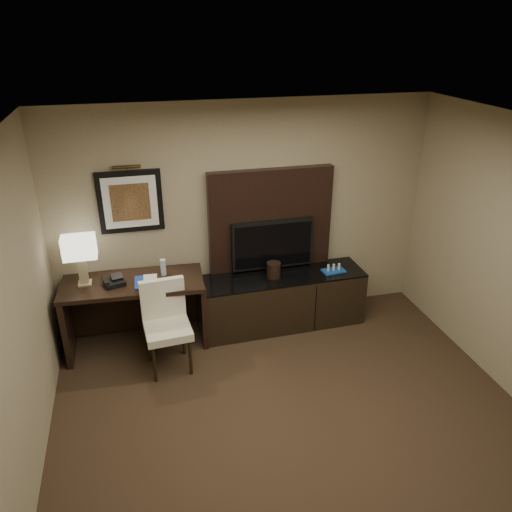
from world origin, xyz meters
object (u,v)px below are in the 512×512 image
object	(u,v)px
tv	(272,244)
table_lamp	(81,258)
water_bottle	(163,267)
desk	(136,313)
desk_chair	(168,329)
credenza	(283,300)
desk_phone	(114,280)
minibar_tray	(334,268)
ice_bucket	(274,270)

from	to	relation	value
tv	table_lamp	xyz separation A→B (m)	(-2.18, -0.13, 0.13)
table_lamp	water_bottle	bearing A→B (deg)	0.46
desk	desk_chair	distance (m)	0.63
credenza	desk_chair	distance (m)	1.55
tv	desk_phone	size ratio (longest dim) A/B	4.63
tv	desk	bearing A→B (deg)	-173.53
desk_chair	minibar_tray	bearing A→B (deg)	8.92
tv	desk_chair	distance (m)	1.63
tv	water_bottle	world-z (taller)	tv
table_lamp	minibar_tray	size ratio (longest dim) A/B	2.28
tv	desk_chair	bearing A→B (deg)	-151.94
desk	desk_phone	xyz separation A→B (m)	(-0.19, -0.03, 0.47)
minibar_tray	water_bottle	bearing A→B (deg)	176.38
desk_chair	ice_bucket	world-z (taller)	desk_chair
credenza	ice_bucket	distance (m)	0.45
desk	water_bottle	distance (m)	0.63
credenza	desk_chair	bearing A→B (deg)	-160.70
tv	minibar_tray	world-z (taller)	tv
water_bottle	desk_chair	bearing A→B (deg)	-93.59
credenza	water_bottle	bearing A→B (deg)	176.11
desk	desk_phone	distance (m)	0.51
water_bottle	ice_bucket	size ratio (longest dim) A/B	1.01
desk	credenza	distance (m)	1.76
credenza	ice_bucket	world-z (taller)	ice_bucket
desk_chair	ice_bucket	xyz separation A→B (m)	(1.32, 0.53, 0.28)
desk_chair	tv	bearing A→B (deg)	23.98
desk_phone	ice_bucket	bearing A→B (deg)	-13.80
desk_phone	minibar_tray	xyz separation A→B (m)	(2.57, -0.02, -0.16)
ice_bucket	desk_chair	bearing A→B (deg)	-158.28
minibar_tray	credenza	bearing A→B (deg)	174.80
ice_bucket	desk_phone	bearing A→B (deg)	-179.25
minibar_tray	ice_bucket	bearing A→B (deg)	176.29
desk	desk_phone	bearing A→B (deg)	-166.44
tv	desk_phone	world-z (taller)	tv
desk_chair	table_lamp	bearing A→B (deg)	139.82
table_lamp	desk	bearing A→B (deg)	-7.35
credenza	minibar_tray	size ratio (longest dim) A/B	7.23
desk	water_bottle	xyz separation A→B (m)	(0.36, 0.07, 0.51)
desk_chair	table_lamp	xyz separation A→B (m)	(-0.82, 0.60, 0.65)
desk	water_bottle	bearing A→B (deg)	15.35
water_bottle	ice_bucket	world-z (taller)	water_bottle
table_lamp	water_bottle	xyz separation A→B (m)	(0.86, 0.01, -0.22)
credenza	desk_phone	world-z (taller)	desk_phone
desk	tv	xyz separation A→B (m)	(1.67, 0.19, 0.60)
credenza	minibar_tray	xyz separation A→B (m)	(0.62, -0.06, 0.39)
water_bottle	credenza	bearing A→B (deg)	-2.93
desk	minibar_tray	bearing A→B (deg)	2.55
credenza	tv	world-z (taller)	tv
desk_phone	credenza	bearing A→B (deg)	-13.61
water_bottle	desk_phone	bearing A→B (deg)	-169.18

